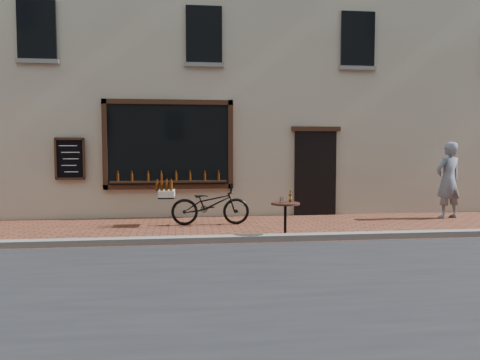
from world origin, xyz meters
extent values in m
plane|color=#5C2E1D|center=(0.00, 0.00, 0.00)|extent=(90.00, 90.00, 0.00)
cube|color=slate|center=(0.00, 0.20, 0.06)|extent=(90.00, 0.25, 0.12)
cube|color=#B8AC91|center=(0.00, 6.50, 5.00)|extent=(28.00, 6.00, 10.00)
cube|color=black|center=(-1.90, 3.45, 1.85)|extent=(3.00, 0.06, 2.00)
cube|color=black|center=(-1.90, 3.43, 2.91)|extent=(3.24, 0.10, 0.12)
cube|color=black|center=(-1.90, 3.43, 0.79)|extent=(3.24, 0.10, 0.12)
cube|color=black|center=(-3.46, 3.43, 1.85)|extent=(0.12, 0.10, 2.24)
cube|color=black|center=(-0.34, 3.43, 1.85)|extent=(0.12, 0.10, 2.24)
cube|color=black|center=(-1.90, 3.38, 0.92)|extent=(2.90, 0.16, 0.05)
cube|color=black|center=(1.90, 3.46, 1.10)|extent=(1.10, 0.10, 2.20)
cube|color=black|center=(1.90, 3.43, 2.26)|extent=(1.30, 0.10, 0.12)
cube|color=black|center=(-4.30, 3.44, 1.50)|extent=(0.62, 0.04, 0.92)
cylinder|color=#3D1C07|center=(-3.15, 3.38, 1.04)|extent=(0.06, 0.06, 0.19)
cylinder|color=#3D1C07|center=(-2.79, 3.38, 1.04)|extent=(0.06, 0.06, 0.19)
cylinder|color=#3D1C07|center=(-2.44, 3.38, 1.04)|extent=(0.06, 0.06, 0.19)
cylinder|color=#3D1C07|center=(-2.08, 3.38, 1.04)|extent=(0.06, 0.06, 0.19)
cylinder|color=#3D1C07|center=(-1.72, 3.38, 1.04)|extent=(0.06, 0.06, 0.19)
cylinder|color=#3D1C07|center=(-1.36, 3.38, 1.04)|extent=(0.06, 0.06, 0.19)
cylinder|color=#3D1C07|center=(-1.01, 3.38, 1.04)|extent=(0.06, 0.06, 0.19)
cylinder|color=#3D1C07|center=(-0.65, 3.38, 1.04)|extent=(0.06, 0.06, 0.19)
cube|color=black|center=(-5.00, 3.46, 4.60)|extent=(0.90, 0.06, 1.40)
cube|color=black|center=(-1.00, 3.46, 4.60)|extent=(0.90, 0.06, 1.40)
cube|color=black|center=(3.00, 3.46, 4.60)|extent=(0.90, 0.06, 1.40)
imported|color=black|center=(-0.93, 2.23, 0.47)|extent=(1.80, 0.65, 0.94)
cube|color=black|center=(-1.92, 2.24, 0.65)|extent=(0.36, 0.51, 0.03)
cube|color=silver|center=(-1.92, 2.24, 0.74)|extent=(0.36, 0.53, 0.15)
cylinder|color=#3D1C07|center=(-1.82, 2.05, 0.91)|extent=(0.06, 0.06, 0.20)
cylinder|color=#3D1C07|center=(-1.93, 2.05, 0.91)|extent=(0.06, 0.06, 0.20)
cylinder|color=#3D1C07|center=(-2.03, 2.06, 0.91)|extent=(0.06, 0.06, 0.20)
cylinder|color=#3D1C07|center=(-2.13, 2.06, 0.91)|extent=(0.06, 0.06, 0.20)
cylinder|color=#3D1C07|center=(-1.82, 2.18, 0.91)|extent=(0.06, 0.06, 0.20)
cylinder|color=#3D1C07|center=(-1.92, 2.18, 0.91)|extent=(0.06, 0.06, 0.20)
cylinder|color=#3D1C07|center=(-2.03, 2.18, 0.91)|extent=(0.06, 0.06, 0.20)
cylinder|color=#3D1C07|center=(-2.13, 2.18, 0.91)|extent=(0.06, 0.06, 0.20)
cylinder|color=#3D1C07|center=(-1.82, 2.30, 0.91)|extent=(0.06, 0.06, 0.20)
cylinder|color=#3D1C07|center=(-1.92, 2.30, 0.91)|extent=(0.06, 0.06, 0.20)
cylinder|color=#3D1C07|center=(-2.03, 2.31, 0.91)|extent=(0.06, 0.06, 0.20)
cylinder|color=#3D1C07|center=(-2.13, 2.31, 0.91)|extent=(0.06, 0.06, 0.20)
cylinder|color=#3D1C07|center=(-1.81, 2.43, 0.91)|extent=(0.06, 0.06, 0.20)
cylinder|color=#3D1C07|center=(-1.92, 2.43, 0.91)|extent=(0.06, 0.06, 0.20)
cylinder|color=black|center=(0.41, 0.35, 0.01)|extent=(0.41, 0.41, 0.03)
cylinder|color=black|center=(0.41, 0.35, 0.35)|extent=(0.06, 0.06, 0.65)
cylinder|color=black|center=(0.41, 0.35, 0.70)|extent=(0.56, 0.56, 0.04)
cylinder|color=gold|center=(0.52, 0.41, 0.80)|extent=(0.06, 0.06, 0.06)
cylinder|color=white|center=(0.32, 0.29, 0.77)|extent=(0.07, 0.07, 0.12)
imported|color=slate|center=(5.06, 2.52, 0.96)|extent=(0.79, 0.61, 1.91)
camera|label=1|loc=(-1.56, -8.45, 1.78)|focal=35.00mm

